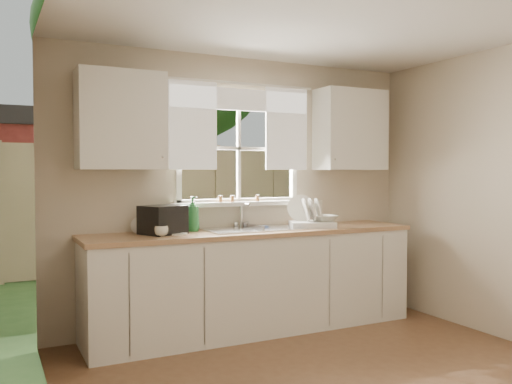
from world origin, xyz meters
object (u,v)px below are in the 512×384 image
cup (161,231)px  black_appliance (163,220)px  dish_rack (311,220)px  soap_bottle_a (193,214)px

cup → black_appliance: black_appliance is taller
dish_rack → cup: (-1.47, -0.08, -0.03)m
soap_bottle_a → black_appliance: bearing=174.5°
cup → black_appliance: (0.06, 0.16, 0.08)m
soap_bottle_a → cup: 0.45m
soap_bottle_a → cup: soap_bottle_a is taller
dish_rack → soap_bottle_a: (-1.11, 0.17, 0.08)m
soap_bottle_a → black_appliance: (-0.29, -0.08, -0.03)m
dish_rack → black_appliance: dish_rack is taller
cup → dish_rack: bearing=25.6°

